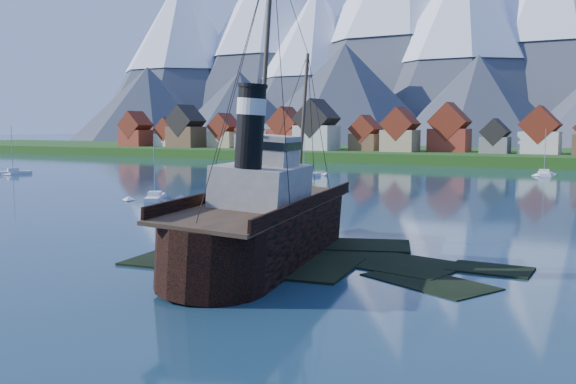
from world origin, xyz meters
The scene contains 10 objects.
ground centered at (0.00, 0.00, 0.00)m, with size 1400.00×1400.00×0.00m, color #1B384D.
shoal centered at (1.78, 2.15, -0.35)m, with size 31.71×21.24×1.14m.
shore_bank centered at (0.00, 170.00, 0.00)m, with size 600.00×80.00×3.20m, color #184212.
seawall centered at (0.00, 132.00, 0.00)m, with size 600.00×2.50×2.00m, color #3F3D38.
town centered at (-33.12, 152.18, 8.99)m, with size 250.96×16.69×17.30m.
tugboat_wreck centered at (-1.96, 1.28, 3.19)m, with size 7.45×32.09×25.43m.
sailboat_a centered at (-39.03, 29.12, 0.22)m, with size 6.18×8.06×10.07m.
sailboat_b centered at (-101.56, 52.74, 0.27)m, with size 5.59×7.96×11.57m.
sailboat_c centered at (-41.81, 82.46, 0.27)m, with size 9.36×6.02×11.93m.
sailboat_e centered at (5.29, 108.80, 0.24)m, with size 3.95×9.65×10.88m.
Camera 1 is at (24.86, -44.53, 10.94)m, focal length 40.00 mm.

